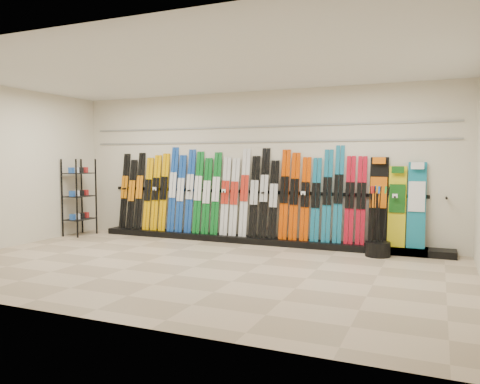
% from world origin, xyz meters
% --- Properties ---
extents(floor, '(8.00, 8.00, 0.00)m').
position_xyz_m(floor, '(0.00, 0.00, 0.00)').
color(floor, tan).
rests_on(floor, ground).
extents(back_wall, '(8.00, 0.00, 8.00)m').
position_xyz_m(back_wall, '(0.00, 2.50, 1.50)').
color(back_wall, beige).
rests_on(back_wall, floor).
extents(left_wall, '(0.00, 5.00, 5.00)m').
position_xyz_m(left_wall, '(-4.00, 0.00, 1.50)').
color(left_wall, beige).
rests_on(left_wall, floor).
extents(ceiling, '(8.00, 8.00, 0.00)m').
position_xyz_m(ceiling, '(0.00, 0.00, 3.00)').
color(ceiling, silver).
rests_on(ceiling, back_wall).
extents(ski_rack_base, '(8.00, 0.40, 0.12)m').
position_xyz_m(ski_rack_base, '(0.22, 2.28, 0.06)').
color(ski_rack_base, black).
rests_on(ski_rack_base, floor).
extents(skis, '(5.37, 0.29, 1.79)m').
position_xyz_m(skis, '(-0.45, 2.35, 0.94)').
color(skis, black).
rests_on(skis, ski_rack_base).
extents(snowboards, '(0.95, 0.24, 1.57)m').
position_xyz_m(snowboards, '(2.76, 2.35, 0.87)').
color(snowboards, black).
rests_on(snowboards, ski_rack_base).
extents(accessory_rack, '(0.40, 0.60, 1.66)m').
position_xyz_m(accessory_rack, '(-3.75, 1.70, 0.83)').
color(accessory_rack, black).
rests_on(accessory_rack, floor).
extents(pole_bin, '(0.42, 0.42, 0.25)m').
position_xyz_m(pole_bin, '(2.51, 1.92, 0.12)').
color(pole_bin, black).
rests_on(pole_bin, floor).
extents(ski_poles, '(0.35, 0.27, 1.18)m').
position_xyz_m(ski_poles, '(2.46, 1.90, 0.61)').
color(ski_poles, black).
rests_on(ski_poles, pole_bin).
extents(slatwall_rail_0, '(7.60, 0.02, 0.03)m').
position_xyz_m(slatwall_rail_0, '(0.00, 2.48, 2.00)').
color(slatwall_rail_0, gray).
rests_on(slatwall_rail_0, back_wall).
extents(slatwall_rail_1, '(7.60, 0.02, 0.03)m').
position_xyz_m(slatwall_rail_1, '(0.00, 2.48, 2.30)').
color(slatwall_rail_1, gray).
rests_on(slatwall_rail_1, back_wall).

